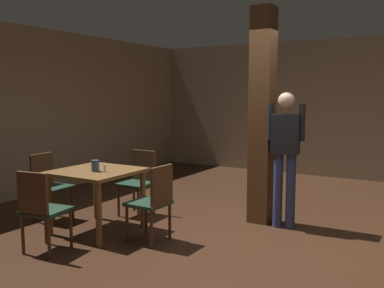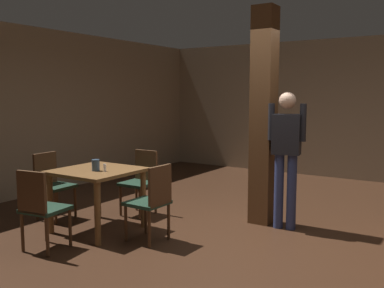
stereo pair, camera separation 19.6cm
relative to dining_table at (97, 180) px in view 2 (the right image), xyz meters
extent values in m
plane|color=#382114|center=(1.68, 0.62, -0.64)|extent=(10.80, 10.80, 0.00)
cube|color=gray|center=(1.68, 5.12, 0.76)|extent=(8.00, 0.10, 2.80)
cube|color=gray|center=(-2.32, 0.62, 0.76)|extent=(0.10, 9.00, 2.80)
cube|color=brown|center=(1.58, 1.43, 0.76)|extent=(0.28, 0.28, 2.80)
cube|color=brown|center=(0.00, 0.00, 0.11)|extent=(0.94, 0.94, 0.04)
cylinder|color=brown|center=(0.40, 0.40, -0.27)|extent=(0.07, 0.07, 0.73)
cylinder|color=brown|center=(-0.40, 0.40, -0.27)|extent=(0.07, 0.07, 0.73)
cylinder|color=brown|center=(0.40, -0.40, -0.27)|extent=(0.07, 0.07, 0.73)
cylinder|color=brown|center=(-0.40, -0.40, -0.27)|extent=(0.07, 0.07, 0.73)
cube|color=#1E3828|center=(-0.02, 0.80, -0.19)|extent=(0.43, 0.43, 0.04)
cube|color=#4C301C|center=(-0.03, 0.99, 0.03)|extent=(0.38, 0.04, 0.45)
cylinder|color=#4C301C|center=(0.16, 0.62, -0.42)|extent=(0.04, 0.04, 0.43)
cylinder|color=#4C301C|center=(-0.19, 0.62, -0.42)|extent=(0.04, 0.04, 0.43)
cylinder|color=#4C301C|center=(0.15, 0.97, -0.42)|extent=(0.04, 0.04, 0.43)
cylinder|color=#4C301C|center=(-0.20, 0.97, -0.42)|extent=(0.04, 0.04, 0.43)
cube|color=#1E3828|center=(0.77, 0.03, -0.19)|extent=(0.43, 0.43, 0.04)
cube|color=#4C301C|center=(0.96, 0.03, 0.03)|extent=(0.04, 0.38, 0.45)
cylinder|color=#4C301C|center=(0.59, -0.14, -0.42)|extent=(0.04, 0.04, 0.43)
cylinder|color=#4C301C|center=(0.59, 0.21, -0.42)|extent=(0.04, 0.04, 0.43)
cylinder|color=#4C301C|center=(0.94, -0.15, -0.42)|extent=(0.04, 0.04, 0.43)
cylinder|color=#4C301C|center=(0.94, 0.20, -0.42)|extent=(0.04, 0.04, 0.43)
cube|color=#1E3828|center=(0.01, -0.79, -0.19)|extent=(0.48, 0.48, 0.04)
cube|color=#4C301C|center=(0.04, -0.98, 0.03)|extent=(0.38, 0.09, 0.45)
cylinder|color=#4C301C|center=(-0.19, -0.64, -0.42)|extent=(0.04, 0.04, 0.43)
cylinder|color=#4C301C|center=(0.16, -0.59, -0.42)|extent=(0.04, 0.04, 0.43)
cylinder|color=#4C301C|center=(-0.14, -0.98, -0.42)|extent=(0.04, 0.04, 0.43)
cylinder|color=#4C301C|center=(0.21, -0.93, -0.42)|extent=(0.04, 0.04, 0.43)
cube|color=#1E3828|center=(-0.83, 0.03, -0.19)|extent=(0.44, 0.44, 0.04)
cube|color=#4C301C|center=(-1.02, 0.02, 0.03)|extent=(0.06, 0.38, 0.45)
cylinder|color=#4C301C|center=(-0.66, 0.22, -0.42)|extent=(0.04, 0.04, 0.43)
cylinder|color=#4C301C|center=(-0.64, -0.13, -0.42)|extent=(0.04, 0.04, 0.43)
cylinder|color=#4C301C|center=(-1.01, 0.20, -0.42)|extent=(0.04, 0.04, 0.43)
cylinder|color=#4C301C|center=(-0.99, -0.15, -0.42)|extent=(0.04, 0.04, 0.43)
cylinder|color=#33475B|center=(0.07, -0.08, 0.20)|extent=(0.09, 0.09, 0.14)
cylinder|color=silver|center=(0.18, -0.05, 0.18)|extent=(0.03, 0.03, 0.09)
cube|color=black|center=(1.93, 1.34, 0.56)|extent=(0.37, 0.26, 0.50)
sphere|color=tan|center=(1.93, 1.34, 0.97)|extent=(0.24, 0.24, 0.21)
cylinder|color=navy|center=(2.01, 1.35, -0.17)|extent=(0.14, 0.14, 0.95)
cylinder|color=navy|center=(1.85, 1.32, -0.17)|extent=(0.14, 0.14, 0.95)
cylinder|color=black|center=(2.12, 1.37, 0.71)|extent=(0.09, 0.09, 0.46)
cylinder|color=black|center=(1.74, 1.30, 0.71)|extent=(0.09, 0.09, 0.46)
camera|label=1|loc=(3.65, -3.82, 1.05)|focal=40.00mm
camera|label=2|loc=(3.82, -3.72, 1.05)|focal=40.00mm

